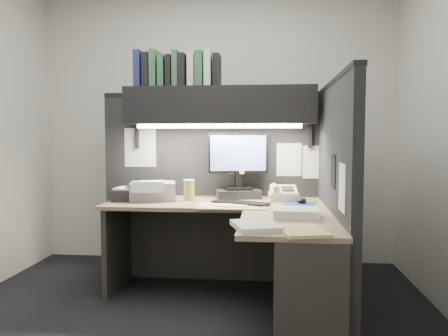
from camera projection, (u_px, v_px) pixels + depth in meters
The scene contains 22 objects.
floor at pixel (190, 320), 2.97m from camera, with size 3.50×3.50×0.00m, color black.
wall_back at pixel (216, 126), 4.37m from camera, with size 3.50×0.04×2.70m, color silver.
wall_front at pixel (105, 102), 1.39m from camera, with size 3.50×0.04×2.70m, color silver.
partition_back at pixel (212, 187), 3.84m from camera, with size 1.90×0.06×1.60m, color black.
partition_right at pixel (335, 201), 3.00m from camera, with size 0.06×1.50×1.60m, color black.
desk at pixel (253, 257), 2.90m from camera, with size 1.70×1.53×0.73m.
overhead_shelf at pixel (220, 106), 3.60m from camera, with size 1.55×0.34×0.30m, color black.
task_light_tube at pixel (218, 126), 3.47m from camera, with size 0.04×0.04×1.32m, color white.
monitor at pixel (238, 172), 3.65m from camera, with size 0.50×0.30×0.55m.
keyboard at pixel (240, 203), 3.31m from camera, with size 0.44×0.15×0.02m, color black.
mousepad at pixel (300, 203), 3.36m from camera, with size 0.23×0.20×0.00m, color navy.
mouse at pixel (301, 200), 3.36m from camera, with size 0.07×0.11×0.04m, color black.
telephone at pixel (284, 194), 3.54m from camera, with size 0.23×0.24×0.09m, color beige.
coffee_cup at pixel (189, 191), 3.51m from camera, with size 0.09×0.09×0.16m, color gold.
printer at pixel (153, 191), 3.56m from camera, with size 0.36×0.31×0.14m, color #929497.
notebook_stack at pixel (133, 195), 3.55m from camera, with size 0.30×0.25×0.09m, color black.
open_folder at pixel (232, 206), 3.21m from camera, with size 0.50×0.32×0.01m, color #CDBD73.
paper_stack_a at pixel (296, 213), 2.80m from camera, with size 0.28×0.24×0.05m, color white.
paper_stack_b at pixel (256, 226), 2.44m from camera, with size 0.23×0.29×0.03m, color white.
manila_stack at pixel (302, 231), 2.34m from camera, with size 0.23×0.30×0.02m, color #CDBD73.
binder_row at pixel (178, 71), 3.62m from camera, with size 0.70×0.25×0.30m.
pinned_papers at pixel (255, 161), 3.41m from camera, with size 1.76×1.31×0.51m.
Camera 1 is at (0.52, -2.85, 1.24)m, focal length 35.00 mm.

